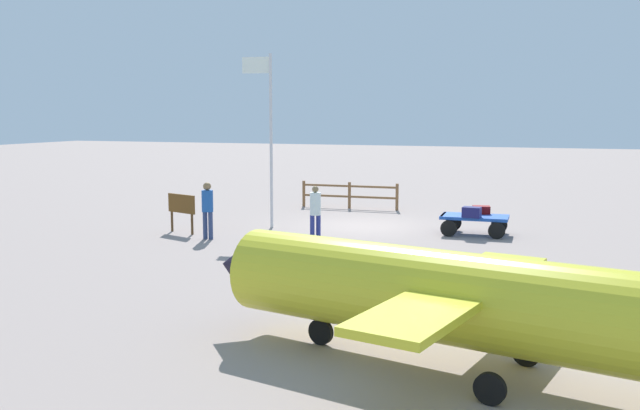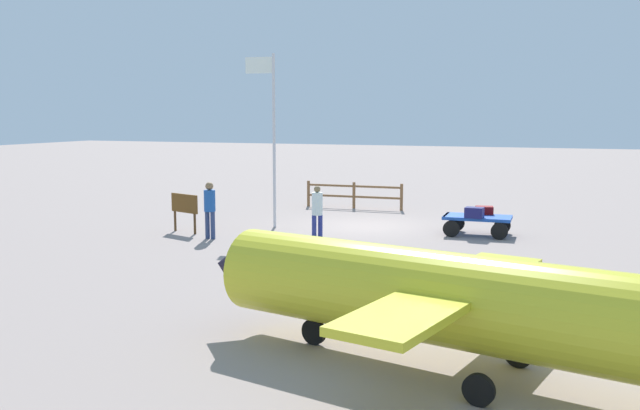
% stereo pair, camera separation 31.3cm
% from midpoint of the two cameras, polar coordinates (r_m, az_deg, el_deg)
% --- Properties ---
extents(ground_plane, '(120.00, 120.00, 0.00)m').
position_cam_midpoint_polar(ground_plane, '(23.88, 4.20, -1.74)').
color(ground_plane, gray).
extents(luggage_cart, '(2.12, 1.35, 0.62)m').
position_cam_midpoint_polar(luggage_cart, '(22.59, 13.15, -1.27)').
color(luggage_cart, blue).
rests_on(luggage_cart, ground).
extents(suitcase_grey, '(0.61, 0.50, 0.26)m').
position_cam_midpoint_polar(suitcase_grey, '(23.00, 13.74, -0.42)').
color(suitcase_grey, maroon).
rests_on(suitcase_grey, luggage_cart).
extents(suitcase_maroon, '(0.58, 0.42, 0.33)m').
position_cam_midpoint_polar(suitcase_maroon, '(22.09, 12.97, -0.62)').
color(suitcase_maroon, navy).
rests_on(suitcase_maroon, luggage_cart).
extents(worker_lead, '(0.47, 0.47, 1.65)m').
position_cam_midpoint_polar(worker_lead, '(21.18, 0.19, -0.32)').
color(worker_lead, navy).
rests_on(worker_lead, ground).
extents(worker_trailing, '(0.38, 0.38, 1.76)m').
position_cam_midpoint_polar(worker_trailing, '(21.50, -8.65, -0.04)').
color(worker_trailing, navy).
rests_on(worker_trailing, ground).
extents(airplane_near, '(8.46, 5.44, 3.03)m').
position_cam_midpoint_polar(airplane_near, '(10.52, 10.15, -7.39)').
color(airplane_near, gold).
rests_on(airplane_near, ground).
extents(flagpole, '(1.05, 0.12, 5.81)m').
position_cam_midpoint_polar(flagpole, '(23.39, -3.67, 6.52)').
color(flagpole, silver).
rests_on(flagpole, ground).
extents(signboard, '(1.19, 0.47, 1.26)m').
position_cam_midpoint_polar(signboard, '(22.82, -10.70, -0.11)').
color(signboard, '#4C3319').
rests_on(signboard, ground).
extents(wooden_fence, '(4.06, 0.22, 1.07)m').
position_cam_midpoint_polar(wooden_fence, '(28.26, 3.13, 0.97)').
color(wooden_fence, brown).
rests_on(wooden_fence, ground).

